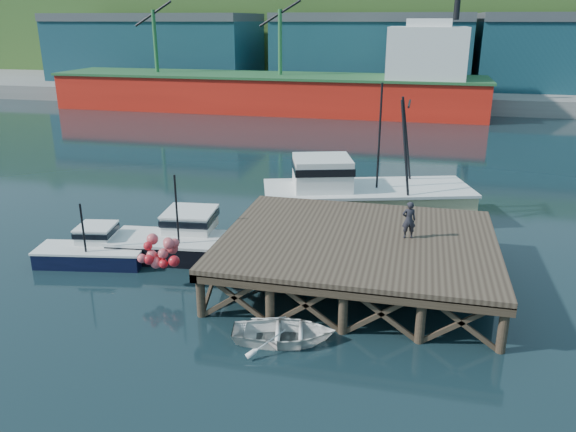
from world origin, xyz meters
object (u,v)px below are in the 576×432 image
(dinghy, at_px, (284,332))
(trawler, at_px, (362,193))
(boat_navy, at_px, (93,250))
(dockworker, at_px, (409,220))
(boat_black, at_px, (185,240))

(dinghy, bearing_deg, trawler, -17.08)
(boat_navy, relative_size, trawler, 0.43)
(dinghy, relative_size, dockworker, 2.26)
(dockworker, bearing_deg, boat_black, -16.19)
(trawler, distance_m, dockworker, 8.45)
(boat_navy, bearing_deg, dinghy, -34.15)
(boat_navy, distance_m, boat_black, 4.50)
(boat_navy, height_order, dinghy, boat_navy)
(boat_navy, height_order, dockworker, dockworker)
(boat_black, bearing_deg, boat_navy, -162.47)
(boat_black, bearing_deg, dinghy, -51.09)
(boat_navy, xyz_separation_m, dockworker, (14.99, 1.32, 2.31))
(boat_navy, height_order, trawler, trawler)
(trawler, height_order, dockworker, trawler)
(boat_navy, distance_m, trawler, 15.27)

